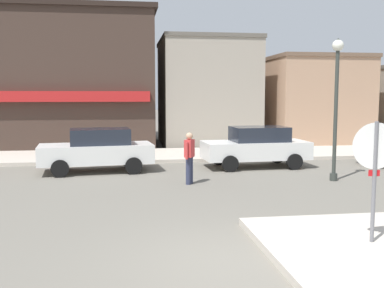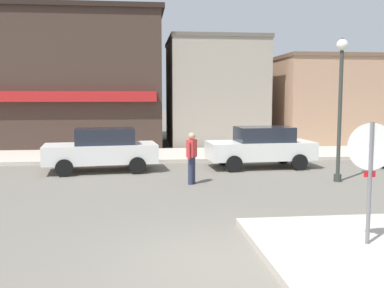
{
  "view_description": "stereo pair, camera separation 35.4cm",
  "coord_description": "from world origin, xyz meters",
  "px_view_note": "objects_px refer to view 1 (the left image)",
  "views": [
    {
      "loc": [
        -1.77,
        -6.88,
        2.75
      ],
      "look_at": [
        -0.12,
        4.5,
        1.5
      ],
      "focal_mm": 42.0,
      "sensor_mm": 36.0,
      "label": 1
    },
    {
      "loc": [
        -1.42,
        -6.93,
        2.75
      ],
      "look_at": [
        -0.12,
        4.5,
        1.5
      ],
      "focal_mm": 42.0,
      "sensor_mm": 36.0,
      "label": 2
    }
  ],
  "objects_px": {
    "parked_car_second": "(256,146)",
    "stop_sign": "(375,166)",
    "lamp_post": "(336,89)",
    "parked_car_nearest": "(97,149)",
    "pedestrian_crossing_near": "(189,156)"
  },
  "relations": [
    {
      "from": "stop_sign",
      "to": "lamp_post",
      "type": "distance_m",
      "value": 6.85
    },
    {
      "from": "stop_sign",
      "to": "parked_car_second",
      "type": "xyz_separation_m",
      "value": [
        0.6,
        9.32,
        -0.71
      ]
    },
    {
      "from": "lamp_post",
      "to": "pedestrian_crossing_near",
      "type": "xyz_separation_m",
      "value": [
        -4.69,
        0.13,
        -2.09
      ]
    },
    {
      "from": "parked_car_second",
      "to": "pedestrian_crossing_near",
      "type": "distance_m",
      "value": 4.17
    },
    {
      "from": "lamp_post",
      "to": "stop_sign",
      "type": "bearing_deg",
      "value": -110.17
    },
    {
      "from": "stop_sign",
      "to": "pedestrian_crossing_near",
      "type": "bearing_deg",
      "value": 110.4
    },
    {
      "from": "stop_sign",
      "to": "parked_car_second",
      "type": "bearing_deg",
      "value": 86.29
    },
    {
      "from": "parked_car_nearest",
      "to": "pedestrian_crossing_near",
      "type": "distance_m",
      "value": 4.03
    },
    {
      "from": "stop_sign",
      "to": "parked_car_nearest",
      "type": "bearing_deg",
      "value": 120.42
    },
    {
      "from": "pedestrian_crossing_near",
      "to": "lamp_post",
      "type": "bearing_deg",
      "value": -1.6
    },
    {
      "from": "parked_car_second",
      "to": "stop_sign",
      "type": "bearing_deg",
      "value": -93.71
    },
    {
      "from": "pedestrian_crossing_near",
      "to": "parked_car_second",
      "type": "bearing_deg",
      "value": 44.13
    },
    {
      "from": "parked_car_second",
      "to": "pedestrian_crossing_near",
      "type": "bearing_deg",
      "value": -135.87
    },
    {
      "from": "parked_car_nearest",
      "to": "parked_car_second",
      "type": "bearing_deg",
      "value": 1.75
    },
    {
      "from": "lamp_post",
      "to": "parked_car_nearest",
      "type": "distance_m",
      "value": 8.46
    }
  ]
}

